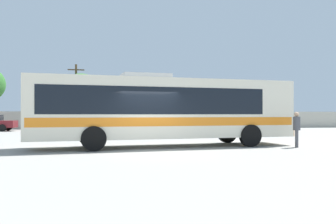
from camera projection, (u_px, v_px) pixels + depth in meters
ground_plane at (137, 136)px, 24.63m from camera, size 300.00×300.00×0.00m
perimeter_wall at (130, 120)px, 37.39m from camera, size 80.00×0.30×1.81m
coach_bus_cream_orange at (162, 108)px, 16.63m from camera, size 12.62×4.26×3.38m
attendant_by_bus_door at (297, 127)px, 16.24m from camera, size 0.44×0.44×1.63m
parked_car_second_grey at (59, 122)px, 32.25m from camera, size 4.11×2.00×1.52m
utility_pole_near at (76, 95)px, 39.27m from camera, size 1.80×0.24×7.07m
roadside_tree_midleft at (81, 91)px, 39.07m from camera, size 4.59×4.59×6.02m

